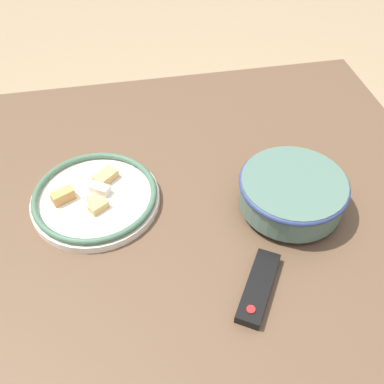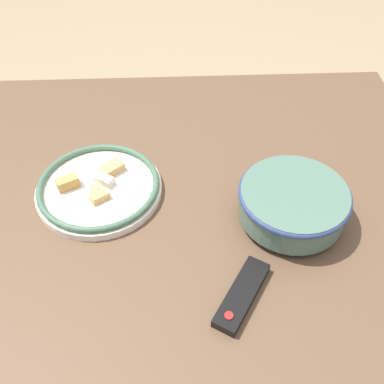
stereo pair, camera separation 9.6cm
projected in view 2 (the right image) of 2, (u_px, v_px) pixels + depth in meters
The scene contains 5 objects.
ground_plane at pixel (194, 342), 1.53m from camera, with size 8.00×8.00×0.00m, color #9E8460.
dining_table at pixel (195, 221), 1.07m from camera, with size 1.17×1.01×0.72m.
noodle_bowl at pixel (293, 203), 0.93m from camera, with size 0.23×0.23×0.08m.
food_plate at pixel (99, 187), 1.01m from camera, with size 0.28×0.28×0.04m.
tv_remote at pixel (242, 295), 0.83m from camera, with size 0.12×0.16×0.02m.
Camera 2 is at (0.04, 0.69, 1.46)m, focal length 42.00 mm.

